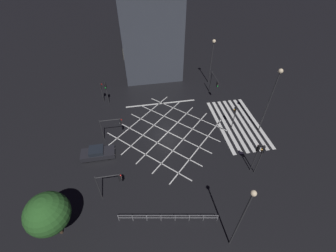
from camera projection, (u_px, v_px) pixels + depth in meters
The scene contains 16 objects.
ground_plane at pixel (168, 132), 31.37m from camera, with size 200.00×200.00×0.00m, color black.
road_markings at pixel (212, 125), 32.48m from camera, with size 16.79×21.66×0.01m.
traffic_light_sw_cross at pixel (261, 154), 24.20m from camera, with size 0.36×0.39×4.55m.
traffic_light_ne_cross at pixel (102, 89), 34.87m from camera, with size 0.36×0.39×3.52m.
traffic_light_median_south at pixel (235, 113), 30.30m from camera, with size 0.36×0.39×3.73m.
traffic_light_se_main at pixel (215, 82), 35.66m from camera, with size 3.14×0.36×3.84m.
traffic_light_sw_main at pixel (257, 153), 24.63m from camera, with size 0.39×0.36×4.23m.
traffic_light_median_north at pixel (113, 124), 28.78m from camera, with size 0.36×2.84×3.43m.
traffic_light_ne_main at pixel (106, 89), 34.19m from camera, with size 0.39×0.36×3.98m.
traffic_light_nw_cross at pixel (110, 181), 22.22m from camera, with size 0.36×2.54×3.80m.
street_lamp_east at pixel (244, 214), 16.73m from camera, with size 0.44×0.44×8.83m.
street_lamp_west at pixel (213, 51), 36.91m from camera, with size 0.58×0.58×7.89m.
street_lamp_far at pixel (274, 89), 27.02m from camera, with size 0.56×0.56×9.52m.
street_tree_near at pixel (48, 214), 18.80m from camera, with size 3.72×3.72×5.58m.
waiting_car at pixel (98, 153), 27.72m from camera, with size 1.74×4.13×1.38m.
pedestrian_railing at pixel (168, 217), 21.69m from camera, with size 1.73×9.54×1.05m.
Camera 1 is at (-22.17, 3.92, 21.87)m, focal length 24.00 mm.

